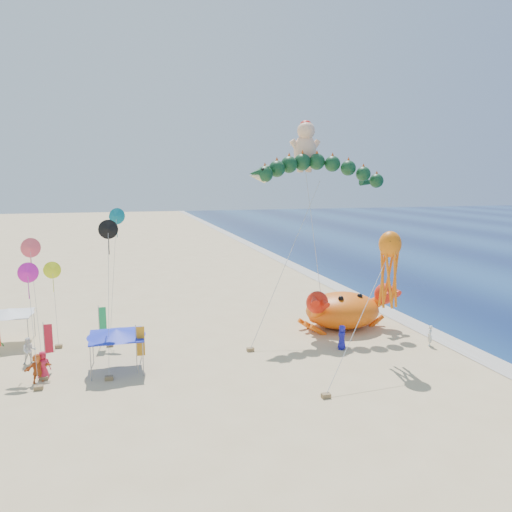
{
  "coord_description": "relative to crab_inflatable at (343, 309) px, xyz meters",
  "views": [
    {
      "loc": [
        -12.01,
        -33.73,
        12.24
      ],
      "look_at": [
        -2.0,
        2.0,
        6.5
      ],
      "focal_mm": 35.0,
      "sensor_mm": 36.0,
      "label": 1
    }
  ],
  "objects": [
    {
      "name": "crab_inflatable",
      "position": [
        0.0,
        0.0,
        0.0
      ],
      "size": [
        8.4,
        6.16,
        3.68
      ],
      "color": "#FB620D",
      "rests_on": "ground"
    },
    {
      "name": "beachgoers",
      "position": [
        -18.71,
        -3.47,
        -0.75
      ],
      "size": [
        31.36,
        7.31,
        1.82
      ],
      "color": "white",
      "rests_on": "ground"
    },
    {
      "name": "feather_flags",
      "position": [
        -20.95,
        -2.38,
        0.39
      ],
      "size": [
        9.76,
        5.73,
        3.2
      ],
      "color": "gray",
      "rests_on": "ground"
    },
    {
      "name": "canopy_blue",
      "position": [
        -18.05,
        -4.37,
        0.82
      ],
      "size": [
        3.7,
        3.7,
        2.71
      ],
      "color": "gray",
      "rests_on": "ground"
    },
    {
      "name": "cherub_kite",
      "position": [
        -1.83,
        4.43,
        13.47
      ],
      "size": [
        2.0,
        4.12,
        17.19
      ],
      "color": "#FDC39A",
      "rests_on": "ground"
    },
    {
      "name": "small_kites",
      "position": [
        -20.96,
        -0.16,
        5.19
      ],
      "size": [
        6.94,
        10.47,
        10.03
      ],
      "color": "#E018B0",
      "rests_on": "ground"
    },
    {
      "name": "foam_strip",
      "position": [
        6.28,
        -2.84,
        -1.61
      ],
      "size": [
        320.0,
        320.0,
        0.0
      ],
      "primitive_type": "plane",
      "color": "silver",
      "rests_on": "ground"
    },
    {
      "name": "octopus_kite",
      "position": [
        -0.25,
        -7.27,
        5.0
      ],
      "size": [
        7.54,
        5.62,
        8.82
      ],
      "color": "orange",
      "rests_on": "ground"
    },
    {
      "name": "dragon_kite",
      "position": [
        -1.45,
        2.41,
        10.99
      ],
      "size": [
        13.61,
        7.55,
        13.93
      ],
      "color": "#0E351B",
      "rests_on": "ground"
    },
    {
      "name": "canopy_white",
      "position": [
        -25.75,
        3.15,
        0.82
      ],
      "size": [
        3.48,
        3.48,
        2.71
      ],
      "color": "gray",
      "rests_on": "ground"
    },
    {
      "name": "ground",
      "position": [
        -5.72,
        -2.84,
        -1.62
      ],
      "size": [
        320.0,
        320.0,
        0.0
      ],
      "primitive_type": "plane",
      "color": "#D1B784",
      "rests_on": "ground"
    }
  ]
}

